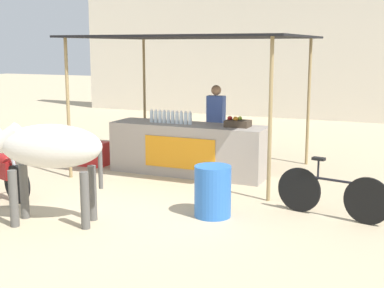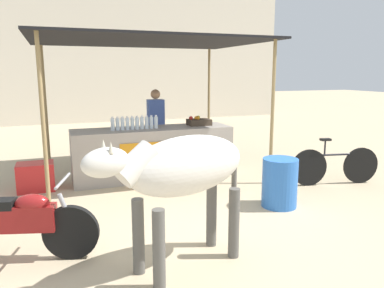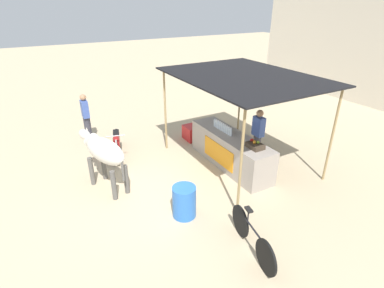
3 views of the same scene
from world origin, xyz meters
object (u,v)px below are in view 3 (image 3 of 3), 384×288
at_px(water_barrel, 184,202).
at_px(motorcycle_parked, 117,142).
at_px(vendor_behind_counter, 258,136).
at_px(cooler_box, 191,133).
at_px(cow, 104,152).
at_px(passerby_on_street, 86,118).
at_px(bicycle_leaning, 252,237).
at_px(fruit_crate, 255,145).
at_px(stall_counter, 230,150).

xyz_separation_m(water_barrel, motorcycle_parked, (-3.58, -0.44, 0.06)).
xyz_separation_m(vendor_behind_counter, cooler_box, (-2.36, -0.85, -0.61)).
height_order(water_barrel, cow, cow).
relative_size(cow, passerby_on_street, 1.11).
distance_m(cooler_box, bicycle_leaning, 5.26).
bearing_deg(bicycle_leaning, fruit_crate, 140.13).
height_order(vendor_behind_counter, passerby_on_street, same).
bearing_deg(water_barrel, stall_counter, 121.74).
relative_size(stall_counter, vendor_behind_counter, 1.82).
height_order(water_barrel, passerby_on_street, passerby_on_street).
distance_m(water_barrel, cow, 2.37).
distance_m(stall_counter, vendor_behind_counter, 0.88).
bearing_deg(bicycle_leaning, vendor_behind_counter, 138.62).
bearing_deg(vendor_behind_counter, stall_counter, -109.37).
xyz_separation_m(fruit_crate, vendor_behind_counter, (-0.69, 0.70, -0.18)).
relative_size(fruit_crate, passerby_on_street, 0.27).
bearing_deg(fruit_crate, cow, -113.78).
bearing_deg(fruit_crate, motorcycle_parked, -139.32).
bearing_deg(passerby_on_street, vendor_behind_counter, 45.22).
bearing_deg(fruit_crate, water_barrel, -79.56).
xyz_separation_m(cow, bicycle_leaning, (3.51, 1.80, -0.68)).
bearing_deg(bicycle_leaning, cooler_box, 163.35).
bearing_deg(cooler_box, passerby_on_street, -116.77).
bearing_deg(motorcycle_parked, passerby_on_street, -159.40).
bearing_deg(fruit_crate, bicycle_leaning, -39.87).
relative_size(fruit_crate, motorcycle_parked, 0.25).
height_order(motorcycle_parked, bicycle_leaning, motorcycle_parked).
bearing_deg(cow, cooler_box, 114.78).
xyz_separation_m(cooler_box, bicycle_leaning, (5.04, -1.51, 0.11)).
relative_size(cooler_box, water_barrel, 0.81).
xyz_separation_m(vendor_behind_counter, bicycle_leaning, (2.67, -2.36, -0.50)).
height_order(water_barrel, bicycle_leaning, bicycle_leaning).
xyz_separation_m(fruit_crate, cooler_box, (-3.05, -0.15, -0.79)).
xyz_separation_m(cow, motorcycle_parked, (-1.64, 0.74, -0.60)).
xyz_separation_m(fruit_crate, bicycle_leaning, (1.99, -1.66, -0.68)).
bearing_deg(vendor_behind_counter, passerby_on_street, -134.78).
height_order(stall_counter, motorcycle_parked, stall_counter).
distance_m(cow, passerby_on_street, 3.11).
bearing_deg(stall_counter, passerby_on_street, -138.81).
distance_m(fruit_crate, vendor_behind_counter, 1.00).
bearing_deg(stall_counter, fruit_crate, 3.35).
bearing_deg(cow, passerby_on_street, 176.42).
distance_m(fruit_crate, cooler_box, 3.15).
bearing_deg(cooler_box, motorcycle_parked, -92.46).
distance_m(vendor_behind_counter, motorcycle_parked, 4.24).
relative_size(vendor_behind_counter, passerby_on_street, 1.00).
relative_size(motorcycle_parked, bicycle_leaning, 1.07).
height_order(fruit_crate, cow, cow).
bearing_deg(motorcycle_parked, fruit_crate, 40.68).
height_order(stall_counter, fruit_crate, fruit_crate).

